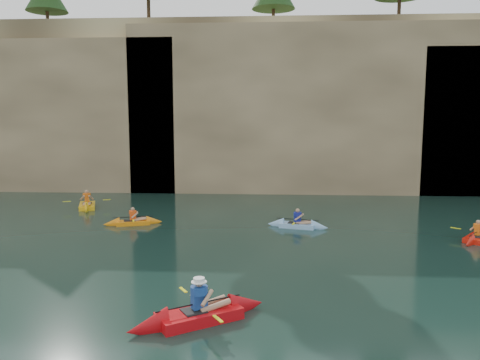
# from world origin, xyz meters

# --- Properties ---
(cliff) EXTENTS (70.00, 16.00, 12.00)m
(cliff) POSITION_xyz_m (0.00, 30.00, 6.00)
(cliff) COLOR tan
(cliff) RESTS_ON ground
(cliff_slab_center) EXTENTS (24.00, 2.40, 11.40)m
(cliff_slab_center) POSITION_xyz_m (2.00, 22.60, 5.70)
(cliff_slab_center) COLOR tan
(cliff_slab_center) RESTS_ON ground
(sea_cave_west) EXTENTS (4.50, 1.00, 4.00)m
(sea_cave_west) POSITION_xyz_m (-18.00, 21.95, 2.00)
(sea_cave_west) COLOR black
(sea_cave_west) RESTS_ON ground
(sea_cave_center) EXTENTS (3.50, 1.00, 3.20)m
(sea_cave_center) POSITION_xyz_m (-4.00, 21.95, 1.60)
(sea_cave_center) COLOR black
(sea_cave_center) RESTS_ON ground
(sea_cave_east) EXTENTS (5.00, 1.00, 4.50)m
(sea_cave_east) POSITION_xyz_m (10.00, 21.95, 2.25)
(sea_cave_east) COLOR black
(sea_cave_east) RESTS_ON ground
(main_kayaker) EXTENTS (3.57, 2.71, 1.38)m
(main_kayaker) POSITION_xyz_m (-2.49, 1.93, 0.18)
(main_kayaker) COLOR red
(main_kayaker) RESTS_ON ground
(kayaker_orange) EXTENTS (2.80, 2.02, 1.04)m
(kayaker_orange) POSITION_xyz_m (-7.18, 12.26, 0.13)
(kayaker_orange) COLOR orange
(kayaker_orange) RESTS_ON ground
(kayaker_ltblue_near) EXTENTS (2.90, 2.17, 1.11)m
(kayaker_ltblue_near) POSITION_xyz_m (0.56, 12.11, 0.14)
(kayaker_ltblue_near) COLOR #90C1F2
(kayaker_ltblue_near) RESTS_ON ground
(kayaker_red_far) EXTENTS (2.34, 2.68, 1.07)m
(kayaker_red_far) POSITION_xyz_m (7.84, 10.28, 0.13)
(kayaker_red_far) COLOR red
(kayaker_red_far) RESTS_ON ground
(kayaker_yellow) EXTENTS (2.42, 3.24, 1.30)m
(kayaker_yellow) POSITION_xyz_m (-10.91, 16.11, 0.16)
(kayaker_yellow) COLOR yellow
(kayaker_yellow) RESTS_ON ground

